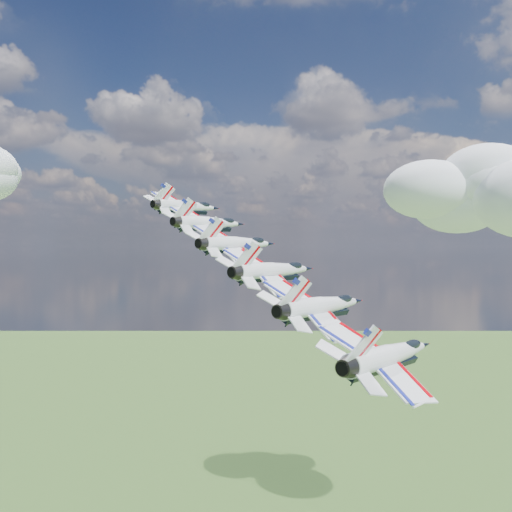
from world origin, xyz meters
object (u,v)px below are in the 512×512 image
(jet_2, at_px, (239,244))
(jet_0, at_px, (188,206))
(jet_3, at_px, (275,270))
(jet_5, at_px, (391,355))
(jet_1, at_px, (211,223))
(jet_4, at_px, (324,305))

(jet_2, bearing_deg, jet_0, 157.51)
(jet_0, height_order, jet_3, jet_0)
(jet_3, bearing_deg, jet_5, -22.49)
(jet_1, height_order, jet_5, jet_1)
(jet_3, bearing_deg, jet_2, 157.51)
(jet_5, bearing_deg, jet_4, 157.51)
(jet_1, distance_m, jet_5, 40.66)
(jet_0, bearing_deg, jet_5, -22.49)
(jet_0, height_order, jet_1, jet_0)
(jet_2, bearing_deg, jet_5, -22.49)
(jet_3, xyz_separation_m, jet_5, (13.82, -13.72, -5.84))
(jet_0, xyz_separation_m, jet_5, (34.56, -34.29, -14.60))
(jet_2, relative_size, jet_3, 1.00)
(jet_1, bearing_deg, jet_0, 157.51)
(jet_3, bearing_deg, jet_1, 157.51)
(jet_0, height_order, jet_5, jet_0)
(jet_1, distance_m, jet_2, 10.17)
(jet_0, height_order, jet_4, jet_0)
(jet_3, height_order, jet_4, jet_3)
(jet_5, bearing_deg, jet_1, 157.51)
(jet_0, distance_m, jet_2, 20.33)
(jet_3, height_order, jet_5, jet_3)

